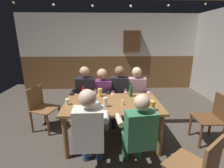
{
  "coord_description": "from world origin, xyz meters",
  "views": [
    {
      "loc": [
        -0.1,
        -2.77,
        1.83
      ],
      "look_at": [
        0.0,
        -0.07,
        1.05
      ],
      "focal_mm": 26.31,
      "sensor_mm": 36.0,
      "label": 1
    }
  ],
  "objects": [
    {
      "name": "person_4",
      "position": [
        -0.32,
        -0.9,
        0.69
      ],
      "size": [
        0.51,
        0.52,
        1.25
      ],
      "rotation": [
        0.0,
        0.0,
        0.01
      ],
      "color": "silver",
      "rests_on": "ground_plane"
    },
    {
      "name": "plate_0",
      "position": [
        0.62,
        -0.22,
        0.76
      ],
      "size": [
        0.21,
        0.21,
        0.01
      ],
      "primitive_type": "cylinder",
      "color": "white",
      "rests_on": "dining_table"
    },
    {
      "name": "back_wall_upper",
      "position": [
        0.0,
        3.03,
        1.87
      ],
      "size": [
        6.03,
        0.12,
        1.4
      ],
      "primitive_type": "cube",
      "color": "silver"
    },
    {
      "name": "person_5",
      "position": [
        0.31,
        -0.9,
        0.65
      ],
      "size": [
        0.55,
        0.54,
        1.18
      ],
      "rotation": [
        0.0,
        0.0,
        0.13
      ],
      "color": "#33724C",
      "rests_on": "ground_plane"
    },
    {
      "name": "chair_empty_far_end",
      "position": [
        1.75,
        -0.26,
        0.48
      ],
      "size": [
        0.46,
        0.46,
        0.88
      ],
      "rotation": [
        0.0,
        0.0,
        1.54
      ],
      "color": "brown",
      "rests_on": "ground_plane"
    },
    {
      "name": "back_wall_wainscot",
      "position": [
        0.0,
        3.03,
        0.58
      ],
      "size": [
        6.03,
        0.12,
        1.17
      ],
      "primitive_type": "cube",
      "color": "brown",
      "rests_on": "ground_plane"
    },
    {
      "name": "pint_glass_0",
      "position": [
        0.58,
        -0.54,
        0.83
      ],
      "size": [
        0.08,
        0.08,
        0.15
      ],
      "primitive_type": "cylinder",
      "color": "gold",
      "rests_on": "dining_table"
    },
    {
      "name": "person_1",
      "position": [
        -0.19,
        0.49,
        0.66
      ],
      "size": [
        0.57,
        0.56,
        1.19
      ],
      "rotation": [
        0.0,
        0.0,
        3.04
      ],
      "color": "#6B2D66",
      "rests_on": "ground_plane"
    },
    {
      "name": "person_0",
      "position": [
        -0.54,
        0.51,
        0.68
      ],
      "size": [
        0.51,
        0.52,
        1.24
      ],
      "rotation": [
        0.0,
        0.0,
        3.14
      ],
      "color": "black",
      "rests_on": "ground_plane"
    },
    {
      "name": "table_candle",
      "position": [
        0.17,
        -0.3,
        0.8
      ],
      "size": [
        0.04,
        0.04,
        0.08
      ],
      "primitive_type": "cylinder",
      "color": "#F9E08C",
      "rests_on": "dining_table"
    },
    {
      "name": "person_3",
      "position": [
        0.53,
        0.49,
        0.67
      ],
      "size": [
        0.56,
        0.55,
        1.22
      ],
      "rotation": [
        0.0,
        0.0,
        3.04
      ],
      "color": "#B78493",
      "rests_on": "ground_plane"
    },
    {
      "name": "wall_dart_cabinet",
      "position": [
        0.78,
        2.9,
        1.67
      ],
      "size": [
        0.56,
        0.15,
        0.7
      ],
      "color": "brown"
    },
    {
      "name": "dining_table",
      "position": [
        0.0,
        -0.2,
        0.65
      ],
      "size": [
        1.61,
        0.94,
        0.76
      ],
      "color": "brown",
      "rests_on": "ground_plane"
    },
    {
      "name": "bottle_0",
      "position": [
        0.36,
        0.09,
        0.86
      ],
      "size": [
        0.06,
        0.06,
        0.26
      ],
      "color": "#195923",
      "rests_on": "dining_table"
    },
    {
      "name": "ground_plane",
      "position": [
        0.0,
        0.0,
        0.0
      ],
      "size": [
        7.23,
        7.23,
        0.0
      ],
      "primitive_type": "plane",
      "color": "#423A33"
    },
    {
      "name": "person_2",
      "position": [
        0.17,
        0.5,
        0.68
      ],
      "size": [
        0.54,
        0.53,
        1.24
      ],
      "rotation": [
        0.0,
        0.0,
        3.05
      ],
      "color": "black",
      "rests_on": "ground_plane"
    },
    {
      "name": "pint_glass_2",
      "position": [
        -0.73,
        -0.26,
        0.81
      ],
      "size": [
        0.07,
        0.07,
        0.1
      ],
      "primitive_type": "cylinder",
      "color": "white",
      "rests_on": "dining_table"
    },
    {
      "name": "pint_glass_4",
      "position": [
        -0.12,
        -0.37,
        0.84
      ],
      "size": [
        0.07,
        0.07,
        0.16
      ],
      "primitive_type": "cylinder",
      "color": "white",
      "rests_on": "dining_table"
    },
    {
      "name": "pint_glass_3",
      "position": [
        -0.55,
        -0.57,
        0.82
      ],
      "size": [
        0.08,
        0.08,
        0.12
      ],
      "primitive_type": "cylinder",
      "color": "gold",
      "rests_on": "dining_table"
    },
    {
      "name": "bottle_1",
      "position": [
        -0.52,
        0.11,
        0.84
      ],
      "size": [
        0.07,
        0.07,
        0.2
      ],
      "color": "red",
      "rests_on": "dining_table"
    },
    {
      "name": "condiment_caddy",
      "position": [
        -0.29,
        -0.29,
        0.78
      ],
      "size": [
        0.14,
        0.1,
        0.05
      ],
      "primitive_type": "cube",
      "color": "#B2B7BC",
      "rests_on": "dining_table"
    },
    {
      "name": "string_lights",
      "position": [
        -0.0,
        0.05,
        2.32
      ],
      "size": [
        4.25,
        0.04,
        0.11
      ],
      "color": "#F9EAB2"
    },
    {
      "name": "pint_glass_1",
      "position": [
        -0.22,
        0.1,
        0.83
      ],
      "size": [
        0.08,
        0.08,
        0.15
      ],
      "primitive_type": "cylinder",
      "color": "#E5C64C",
      "rests_on": "dining_table"
    },
    {
      "name": "chair_empty_near_right",
      "position": [
        -1.4,
        0.3,
        0.48
      ],
      "size": [
        0.56,
        0.56,
        0.88
      ],
      "rotation": [
        0.0,
        0.0,
        -1.91
      ],
      "color": "brown",
      "rests_on": "ground_plane"
    }
  ]
}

